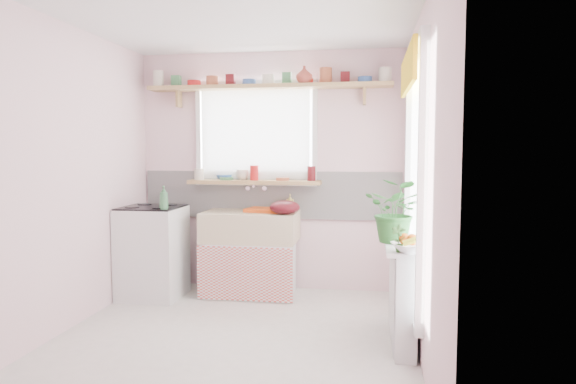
# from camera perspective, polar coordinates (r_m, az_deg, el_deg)

# --- Properties ---
(room) EXTENTS (3.20, 3.20, 3.20)m
(room) POSITION_cam_1_polar(r_m,az_deg,el_deg) (4.62, 4.37, 3.38)
(room) COLOR silver
(room) RESTS_ON ground
(sink_unit) EXTENTS (0.95, 0.65, 1.11)m
(sink_unit) POSITION_cam_1_polar(r_m,az_deg,el_deg) (5.28, -4.17, -6.72)
(sink_unit) COLOR white
(sink_unit) RESTS_ON ground
(cooker) EXTENTS (0.58, 0.58, 0.93)m
(cooker) POSITION_cam_1_polar(r_m,az_deg,el_deg) (5.35, -14.80, -6.41)
(cooker) COLOR white
(cooker) RESTS_ON ground
(radiator_ledge) EXTENTS (0.22, 0.95, 0.78)m
(radiator_ledge) POSITION_cam_1_polar(r_m,az_deg,el_deg) (4.10, 12.60, -10.66)
(radiator_ledge) COLOR white
(radiator_ledge) RESTS_ON ground
(windowsill) EXTENTS (1.40, 0.22, 0.04)m
(windowsill) POSITION_cam_1_polar(r_m,az_deg,el_deg) (5.37, -3.76, 1.10)
(windowsill) COLOR tan
(windowsill) RESTS_ON room
(pine_shelf) EXTENTS (2.52, 0.24, 0.04)m
(pine_shelf) POSITION_cam_1_polar(r_m,az_deg,el_deg) (5.36, -2.25, 11.59)
(pine_shelf) COLOR tan
(pine_shelf) RESTS_ON room
(shelf_crockery) EXTENTS (2.47, 0.11, 0.12)m
(shelf_crockery) POSITION_cam_1_polar(r_m,az_deg,el_deg) (5.37, -2.44, 12.38)
(shelf_crockery) COLOR silver
(shelf_crockery) RESTS_ON pine_shelf
(sill_crockery) EXTENTS (1.35, 0.11, 0.12)m
(sill_crockery) POSITION_cam_1_polar(r_m,az_deg,el_deg) (5.37, -3.77, 1.91)
(sill_crockery) COLOR silver
(sill_crockery) RESTS_ON windowsill
(dish_tray) EXTENTS (0.41, 0.34, 0.04)m
(dish_tray) POSITION_cam_1_polar(r_m,az_deg,el_deg) (5.21, -2.56, -2.01)
(dish_tray) COLOR #FA5916
(dish_tray) RESTS_ON sink_unit
(colander) EXTENTS (0.33, 0.33, 0.14)m
(colander) POSITION_cam_1_polar(r_m,az_deg,el_deg) (5.01, -0.36, -1.71)
(colander) COLOR #4F0D15
(colander) RESTS_ON sink_unit
(jade_plant) EXTENTS (0.55, 0.52, 0.49)m
(jade_plant) POSITION_cam_1_polar(r_m,az_deg,el_deg) (3.95, 11.96, -2.06)
(jade_plant) COLOR #2B6D2B
(jade_plant) RESTS_ON radiator_ledge
(fruit_bowl) EXTENTS (0.35, 0.35, 0.07)m
(fruit_bowl) POSITION_cam_1_polar(r_m,az_deg,el_deg) (3.62, 13.62, -6.05)
(fruit_bowl) COLOR white
(fruit_bowl) RESTS_ON radiator_ledge
(herb_pot) EXTENTS (0.11, 0.09, 0.19)m
(herb_pot) POSITION_cam_1_polar(r_m,az_deg,el_deg) (3.61, 12.17, -5.06)
(herb_pot) COLOR #336428
(herb_pot) RESTS_ON radiator_ledge
(soap_bottle_sink) EXTENTS (0.08, 0.08, 0.17)m
(soap_bottle_sink) POSITION_cam_1_polar(r_m,az_deg,el_deg) (5.34, 0.23, -1.13)
(soap_bottle_sink) COLOR #D9C660
(soap_bottle_sink) RESTS_ON sink_unit
(sill_cup) EXTENTS (0.18, 0.18, 0.11)m
(sill_cup) POSITION_cam_1_polar(r_m,az_deg,el_deg) (5.46, -5.03, 1.93)
(sill_cup) COLOR beige
(sill_cup) RESTS_ON windowsill
(sill_bowl) EXTENTS (0.18, 0.18, 0.05)m
(sill_bowl) POSITION_cam_1_polar(r_m,az_deg,el_deg) (5.51, -7.06, 1.65)
(sill_bowl) COLOR #3665B2
(sill_bowl) RESTS_ON windowsill
(shelf_vase) EXTENTS (0.21, 0.21, 0.17)m
(shelf_vase) POSITION_cam_1_polar(r_m,az_deg,el_deg) (5.25, 1.81, 12.90)
(shelf_vase) COLOR #9E3D30
(shelf_vase) RESTS_ON pine_shelf
(cooker_bottle) EXTENTS (0.10, 0.10, 0.23)m
(cooker_bottle) POSITION_cam_1_polar(r_m,az_deg,el_deg) (4.98, -13.64, -0.60)
(cooker_bottle) COLOR #3B774A
(cooker_bottle) RESTS_ON cooker
(fruit) EXTENTS (0.20, 0.14, 0.10)m
(fruit) POSITION_cam_1_polar(r_m,az_deg,el_deg) (3.62, 13.73, -5.13)
(fruit) COLOR orange
(fruit) RESTS_ON fruit_bowl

